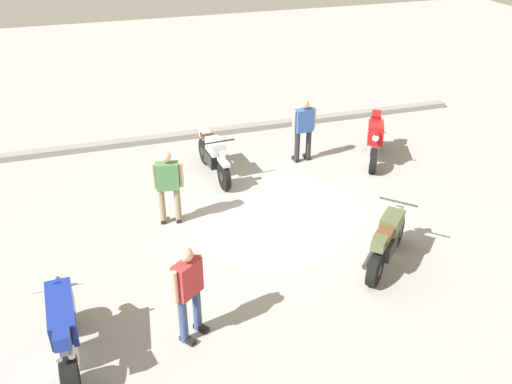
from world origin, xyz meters
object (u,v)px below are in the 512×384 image
Objects in this scene: motorcycle_olive_vintage at (387,241)px; person_in_red_shirt at (188,288)px; motorcycle_blue_sportbike at (64,328)px; motorcycle_silver_cruiser at (214,155)px; motorcycle_red_sportbike at (375,139)px; person_in_blue_shirt at (304,127)px; person_in_green_shirt at (168,184)px.

motorcycle_olive_vintage is 0.93× the size of person_in_red_shirt.
motorcycle_blue_sportbike is 1.30× the size of motorcycle_olive_vintage.
person_in_red_shirt reaches higher than motorcycle_silver_cruiser.
motorcycle_olive_vintage is 0.83× the size of motorcycle_red_sportbike.
person_in_blue_shirt is (2.28, 0.10, 0.38)m from motorcycle_silver_cruiser.
person_in_red_shirt is (-1.63, -5.08, 0.39)m from motorcycle_silver_cruiser.
motorcycle_silver_cruiser is (-2.11, 4.36, 0.03)m from motorcycle_olive_vintage.
person_in_green_shirt is 3.32m from person_in_red_shirt.
motorcycle_olive_vintage is at bearing -116.74° from person_in_green_shirt.
motorcycle_blue_sportbike is 7.69m from person_in_blue_shirt.
motorcycle_silver_cruiser is at bearing -35.96° from motorcycle_blue_sportbike.
person_in_green_shirt is at bearing 98.57° from motorcycle_olive_vintage.
person_in_red_shirt is at bearing -22.23° from motorcycle_silver_cruiser.
motorcycle_red_sportbike is 5.48m from person_in_green_shirt.
person_in_red_shirt is at bearing -21.46° from motorcycle_red_sportbike.
motorcycle_blue_sportbike is 1.23× the size of person_in_green_shirt.
motorcycle_silver_cruiser is 1.32× the size of person_in_green_shirt.
motorcycle_silver_cruiser is 1.16× the size of motorcycle_red_sportbike.
motorcycle_blue_sportbike is 3.88m from person_in_green_shirt.
motorcycle_blue_sportbike is 0.93× the size of motorcycle_silver_cruiser.
motorcycle_red_sportbike is 1.12× the size of person_in_red_shirt.
person_in_red_shirt is at bearing -93.03° from motorcycle_blue_sportbike.
motorcycle_blue_sportbike is at bearing 126.50° from person_in_blue_shirt.
person_in_blue_shirt is 0.99× the size of person_in_red_shirt.
person_in_red_shirt reaches higher than motorcycle_olive_vintage.
motorcycle_olive_vintage is 4.34m from motorcycle_red_sportbike.
motorcycle_blue_sportbike is 1.22× the size of person_in_blue_shirt.
motorcycle_olive_vintage is at bearing 172.16° from person_in_blue_shirt.
motorcycle_blue_sportbike and motorcycle_red_sportbike have the same top height.
person_in_red_shirt reaches higher than motorcycle_red_sportbike.
motorcycle_olive_vintage is 0.94× the size of person_in_green_shirt.
motorcycle_olive_vintage is 4.34m from person_in_green_shirt.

